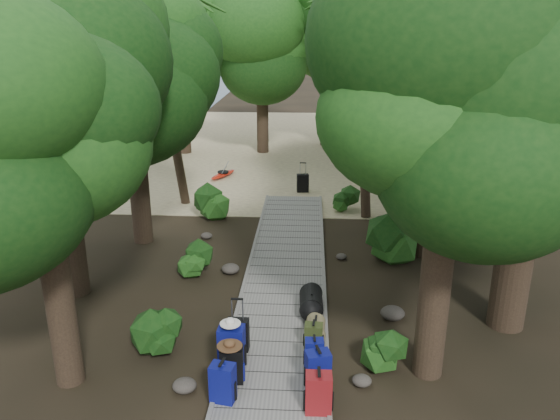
# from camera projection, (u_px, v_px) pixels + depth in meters

# --- Properties ---
(ground) EXTENTS (120.00, 120.00, 0.00)m
(ground) POSITION_uv_depth(u_px,v_px,m) (284.00, 289.00, 13.12)
(ground) COLOR black
(ground) RESTS_ON ground
(sand_beach) EXTENTS (40.00, 22.00, 0.02)m
(sand_beach) POSITION_uv_depth(u_px,v_px,m) (300.00, 146.00, 28.22)
(sand_beach) COLOR beige
(sand_beach) RESTS_ON ground
(boardwalk) EXTENTS (2.00, 12.00, 0.12)m
(boardwalk) POSITION_uv_depth(u_px,v_px,m) (286.00, 269.00, 14.05)
(boardwalk) COLOR gray
(boardwalk) RESTS_ON ground
(backpack_left_a) EXTENTS (0.44, 0.35, 0.75)m
(backpack_left_a) POSITION_uv_depth(u_px,v_px,m) (223.00, 381.00, 8.95)
(backpack_left_a) COLOR navy
(backpack_left_a) RESTS_ON boardwalk
(backpack_left_b) EXTENTS (0.42, 0.31, 0.73)m
(backpack_left_b) POSITION_uv_depth(u_px,v_px,m) (232.00, 363.00, 9.43)
(backpack_left_b) COLOR black
(backpack_left_b) RESTS_ON boardwalk
(backpack_left_c) EXTENTS (0.48, 0.36, 0.87)m
(backpack_left_c) POSITION_uv_depth(u_px,v_px,m) (232.00, 344.00, 9.86)
(backpack_left_c) COLOR navy
(backpack_left_c) RESTS_ON boardwalk
(backpack_right_a) EXTENTS (0.43, 0.31, 0.75)m
(backpack_right_a) POSITION_uv_depth(u_px,v_px,m) (319.00, 391.00, 8.69)
(backpack_right_a) COLOR maroon
(backpack_right_a) RESTS_ON boardwalk
(backpack_right_b) EXTENTS (0.48, 0.39, 0.75)m
(backpack_right_b) POSITION_uv_depth(u_px,v_px,m) (318.00, 367.00, 9.29)
(backpack_right_b) COLOR navy
(backpack_right_b) RESTS_ON boardwalk
(backpack_right_c) EXTENTS (0.35, 0.26, 0.58)m
(backpack_right_c) POSITION_uv_depth(u_px,v_px,m) (314.00, 351.00, 9.90)
(backpack_right_c) COLOR navy
(backpack_right_c) RESTS_ON boardwalk
(backpack_right_d) EXTENTS (0.36, 0.27, 0.53)m
(backpack_right_d) POSITION_uv_depth(u_px,v_px,m) (314.00, 334.00, 10.49)
(backpack_right_d) COLOR #35401B
(backpack_right_d) RESTS_ON boardwalk
(duffel_right_khaki) EXTENTS (0.40, 0.56, 0.36)m
(duffel_right_khaki) POSITION_uv_depth(u_px,v_px,m) (316.00, 328.00, 10.87)
(duffel_right_khaki) COLOR olive
(duffel_right_khaki) RESTS_ON boardwalk
(duffel_right_black) EXTENTS (0.52, 0.80, 0.49)m
(duffel_right_black) POSITION_uv_depth(u_px,v_px,m) (311.00, 301.00, 11.76)
(duffel_right_black) COLOR black
(duffel_right_black) RESTS_ON boardwalk
(suitcase_on_boardwalk) EXTENTS (0.42, 0.24, 0.64)m
(suitcase_on_boardwalk) POSITION_uv_depth(u_px,v_px,m) (238.00, 335.00, 10.37)
(suitcase_on_boardwalk) COLOR black
(suitcase_on_boardwalk) RESTS_ON boardwalk
(lone_suitcase_on_sand) EXTENTS (0.46, 0.30, 0.68)m
(lone_suitcase_on_sand) POSITION_uv_depth(u_px,v_px,m) (303.00, 183.00, 20.47)
(lone_suitcase_on_sand) COLOR black
(lone_suitcase_on_sand) RESTS_ON sand_beach
(hat_brown) EXTENTS (0.44, 0.44, 0.13)m
(hat_brown) POSITION_uv_depth(u_px,v_px,m) (229.00, 343.00, 9.25)
(hat_brown) COLOR #51351E
(hat_brown) RESTS_ON backpack_left_b
(hat_white) EXTENTS (0.37, 0.37, 0.12)m
(hat_white) POSITION_uv_depth(u_px,v_px,m) (230.00, 321.00, 9.68)
(hat_white) COLOR silver
(hat_white) RESTS_ON backpack_left_c
(kayak) EXTENTS (2.02, 3.34, 0.33)m
(kayak) POSITION_uv_depth(u_px,v_px,m) (223.00, 173.00, 22.44)
(kayak) COLOR #AF1E0F
(kayak) RESTS_ON sand_beach
(sun_lounger) EXTENTS (0.99, 1.78, 0.55)m
(sun_lounger) POSITION_uv_depth(u_px,v_px,m) (378.00, 170.00, 22.48)
(sun_lounger) COLOR silver
(sun_lounger) RESTS_ON sand_beach
(tree_right_a) EXTENTS (4.61, 4.61, 7.69)m
(tree_right_a) POSITION_uv_depth(u_px,v_px,m) (447.00, 169.00, 8.74)
(tree_right_a) COLOR black
(tree_right_a) RESTS_ON ground
(tree_right_b) EXTENTS (5.97, 5.97, 10.67)m
(tree_right_b) POSITION_uv_depth(u_px,v_px,m) (544.00, 65.00, 9.82)
(tree_right_b) COLOR black
(tree_right_b) RESTS_ON ground
(tree_right_c) EXTENTS (4.66, 4.66, 8.07)m
(tree_right_c) POSITION_uv_depth(u_px,v_px,m) (436.00, 108.00, 13.73)
(tree_right_c) COLOR black
(tree_right_c) RESTS_ON ground
(tree_right_d) EXTENTS (6.68, 6.68, 12.25)m
(tree_right_d) POSITION_uv_depth(u_px,v_px,m) (486.00, 20.00, 14.12)
(tree_right_d) COLOR black
(tree_right_d) RESTS_ON ground
(tree_right_e) EXTENTS (4.99, 4.99, 8.99)m
(tree_right_e) POSITION_uv_depth(u_px,v_px,m) (420.00, 71.00, 18.50)
(tree_right_e) COLOR black
(tree_right_e) RESTS_ON ground
(tree_right_f) EXTENTS (5.65, 5.65, 10.08)m
(tree_right_f) POSITION_uv_depth(u_px,v_px,m) (472.00, 52.00, 20.27)
(tree_right_f) COLOR black
(tree_right_f) RESTS_ON ground
(tree_left_a) EXTENTS (4.18, 4.18, 6.96)m
(tree_left_a) POSITION_uv_depth(u_px,v_px,m) (44.00, 195.00, 8.63)
(tree_left_a) COLOR black
(tree_left_a) RESTS_ON ground
(tree_left_b) EXTENTS (5.03, 5.03, 9.05)m
(tree_left_b) POSITION_uv_depth(u_px,v_px,m) (51.00, 100.00, 11.47)
(tree_left_b) COLOR black
(tree_left_b) RESTS_ON ground
(tree_left_c) EXTENTS (4.58, 4.58, 7.96)m
(tree_left_c) POSITION_uv_depth(u_px,v_px,m) (132.00, 104.00, 14.71)
(tree_left_c) COLOR black
(tree_left_c) RESTS_ON ground
(tree_back_a) EXTENTS (4.65, 4.65, 8.06)m
(tree_back_a) POSITION_uv_depth(u_px,v_px,m) (262.00, 68.00, 25.62)
(tree_back_a) COLOR black
(tree_back_a) RESTS_ON ground
(tree_back_b) EXTENTS (6.27, 6.27, 11.20)m
(tree_back_b) POSITION_uv_depth(u_px,v_px,m) (331.00, 33.00, 26.71)
(tree_back_b) COLOR black
(tree_back_b) RESTS_ON ground
(tree_back_c) EXTENTS (4.84, 4.84, 8.71)m
(tree_back_c) POSITION_uv_depth(u_px,v_px,m) (406.00, 61.00, 25.45)
(tree_back_c) COLOR black
(tree_back_c) RESTS_ON ground
(tree_back_d) EXTENTS (5.14, 5.14, 8.57)m
(tree_back_d) POSITION_uv_depth(u_px,v_px,m) (180.00, 63.00, 25.42)
(tree_back_d) COLOR black
(tree_back_d) RESTS_ON ground
(palm_right_a) EXTENTS (4.33, 4.33, 7.39)m
(palm_right_a) POSITION_uv_depth(u_px,v_px,m) (375.00, 103.00, 16.96)
(palm_right_a) COLOR #184312
(palm_right_a) RESTS_ON ground
(palm_right_b) EXTENTS (4.07, 4.07, 7.85)m
(palm_right_b) POSITION_uv_depth(u_px,v_px,m) (425.00, 80.00, 21.36)
(palm_right_b) COLOR #184312
(palm_right_b) RESTS_ON ground
(palm_right_c) EXTENTS (4.46, 4.46, 7.09)m
(palm_right_c) POSITION_uv_depth(u_px,v_px,m) (358.00, 85.00, 23.22)
(palm_right_c) COLOR #184312
(palm_right_c) RESTS_ON ground
(palm_left_a) EXTENTS (4.30, 4.30, 6.84)m
(palm_left_a) POSITION_uv_depth(u_px,v_px,m) (172.00, 106.00, 18.17)
(palm_left_a) COLOR #184312
(palm_left_a) RESTS_ON ground
(rock_left_a) EXTENTS (0.42, 0.38, 0.23)m
(rock_left_a) POSITION_uv_depth(u_px,v_px,m) (185.00, 385.00, 9.43)
(rock_left_a) COLOR #4C473F
(rock_left_a) RESTS_ON ground
(rock_left_b) EXTENTS (0.39, 0.35, 0.21)m
(rock_left_b) POSITION_uv_depth(u_px,v_px,m) (141.00, 337.00, 10.91)
(rock_left_b) COLOR #4C473F
(rock_left_b) RESTS_ON ground
(rock_left_c) EXTENTS (0.46, 0.41, 0.25)m
(rock_left_c) POSITION_uv_depth(u_px,v_px,m) (231.00, 269.00, 13.88)
(rock_left_c) COLOR #4C473F
(rock_left_c) RESTS_ON ground
(rock_left_d) EXTENTS (0.33, 0.30, 0.18)m
(rock_left_d) POSITION_uv_depth(u_px,v_px,m) (207.00, 236.00, 16.13)
(rock_left_d) COLOR #4C473F
(rock_left_d) RESTS_ON ground
(rock_right_a) EXTENTS (0.35, 0.31, 0.19)m
(rock_right_a) POSITION_uv_depth(u_px,v_px,m) (362.00, 381.00, 9.59)
(rock_right_a) COLOR #4C473F
(rock_right_a) RESTS_ON ground
(rock_right_b) EXTENTS (0.52, 0.47, 0.29)m
(rock_right_b) POSITION_uv_depth(u_px,v_px,m) (393.00, 313.00, 11.73)
(rock_right_b) COLOR #4C473F
(rock_right_b) RESTS_ON ground
(rock_right_c) EXTENTS (0.29, 0.26, 0.16)m
(rock_right_c) POSITION_uv_depth(u_px,v_px,m) (341.00, 256.00, 14.73)
(rock_right_c) COLOR #4C473F
(rock_right_c) RESTS_ON ground
(rock_right_d) EXTENTS (0.62, 0.56, 0.34)m
(rock_right_d) POSITION_uv_depth(u_px,v_px,m) (383.00, 221.00, 17.07)
(rock_right_d) COLOR #4C473F
(rock_right_d) RESTS_ON ground
(shrub_left_a) EXTENTS (0.95, 0.95, 0.85)m
(shrub_left_a) POSITION_uv_depth(u_px,v_px,m) (159.00, 334.00, 10.41)
(shrub_left_a) COLOR #1B4A16
(shrub_left_a) RESTS_ON ground
(shrub_left_b) EXTENTS (0.81, 0.81, 0.73)m
(shrub_left_b) POSITION_uv_depth(u_px,v_px,m) (191.00, 262.00, 13.72)
(shrub_left_b) COLOR #1B4A16
(shrub_left_b) RESTS_ON ground
(shrub_left_c) EXTENTS (1.16, 1.16, 1.05)m
(shrub_left_c) POSITION_uv_depth(u_px,v_px,m) (213.00, 202.00, 17.80)
(shrub_left_c) COLOR #1B4A16
(shrub_left_c) RESTS_ON ground
(shrub_right_a) EXTENTS (0.86, 0.86, 0.77)m
(shrub_right_a) POSITION_uv_depth(u_px,v_px,m) (380.00, 346.00, 10.09)
(shrub_right_a) COLOR #1B4A16
(shrub_right_a) RESTS_ON ground
(shrub_right_b) EXTENTS (1.40, 1.40, 1.26)m
(shrub_right_b) POSITION_uv_depth(u_px,v_px,m) (394.00, 238.00, 14.49)
(shrub_right_b) COLOR #1B4A16
(shrub_right_b) RESTS_ON ground
(shrub_right_c) EXTENTS (0.80, 0.80, 0.72)m
(shrub_right_c) POSITION_uv_depth(u_px,v_px,m) (345.00, 200.00, 18.50)
(shrub_right_c) COLOR #1B4A16
(shrub_right_c) RESTS_ON ground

